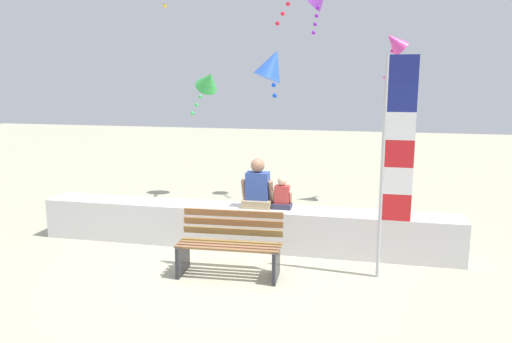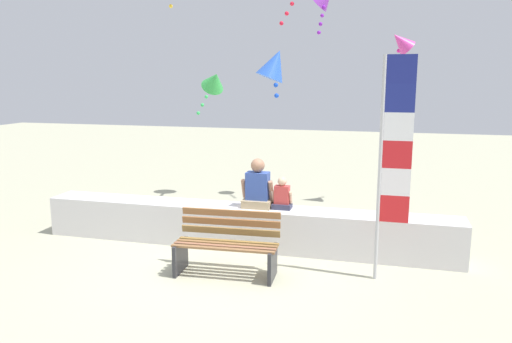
{
  "view_description": "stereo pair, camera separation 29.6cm",
  "coord_description": "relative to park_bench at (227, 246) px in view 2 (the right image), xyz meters",
  "views": [
    {
      "loc": [
        1.94,
        -6.57,
        2.77
      ],
      "look_at": [
        0.22,
        1.12,
        1.28
      ],
      "focal_mm": 34.85,
      "sensor_mm": 36.0,
      "label": 1
    },
    {
      "loc": [
        2.22,
        -6.5,
        2.77
      ],
      "look_at": [
        0.22,
        1.12,
        1.28
      ],
      "focal_mm": 34.85,
      "sensor_mm": 36.0,
      "label": 2
    }
  ],
  "objects": [
    {
      "name": "kite_purple",
      "position": [
        0.74,
        4.58,
        3.98
      ],
      "size": [
        0.57,
        0.66,
        1.02
      ],
      "color": "purple"
    },
    {
      "name": "kite_blue",
      "position": [
        0.15,
        2.35,
        2.59
      ],
      "size": [
        0.8,
        0.71,
        0.91
      ],
      "color": "blue"
    },
    {
      "name": "seawall_ledge",
      "position": [
        -0.11,
        1.2,
        -0.07
      ],
      "size": [
        6.94,
        0.61,
        0.68
      ],
      "primitive_type": "cube",
      "color": "silver",
      "rests_on": "ground"
    },
    {
      "name": "kite_magenta",
      "position": [
        2.33,
        4.47,
        3.08
      ],
      "size": [
        0.66,
        0.69,
        1.04
      ],
      "color": "#DB3D9E"
    },
    {
      "name": "person_adult",
      "position": [
        0.13,
        1.24,
        0.58
      ],
      "size": [
        0.53,
        0.39,
        0.81
      ],
      "color": "tan",
      "rests_on": "seawall_ledge"
    },
    {
      "name": "person_child",
      "position": [
        0.54,
        1.24,
        0.47
      ],
      "size": [
        0.34,
        0.25,
        0.52
      ],
      "color": "#31334B",
      "rests_on": "seawall_ledge"
    },
    {
      "name": "ground_plane",
      "position": [
        -0.11,
        0.08,
        -0.41
      ],
      "size": [
        40.0,
        40.0,
        0.0
      ],
      "primitive_type": "plane",
      "color": "#B0AF92"
    },
    {
      "name": "flag_banner",
      "position": [
        2.2,
        0.34,
        1.39
      ],
      "size": [
        0.43,
        0.05,
        3.07
      ],
      "color": "#B7B7BC",
      "rests_on": "ground"
    },
    {
      "name": "park_bench",
      "position": [
        0.0,
        0.0,
        0.0
      ],
      "size": [
        1.5,
        0.68,
        0.88
      ],
      "color": "#8A603C",
      "rests_on": "ground"
    },
    {
      "name": "kite_green",
      "position": [
        -1.68,
        4.32,
        2.29
      ],
      "size": [
        0.81,
        0.83,
        1.09
      ],
      "color": "green"
    }
  ]
}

